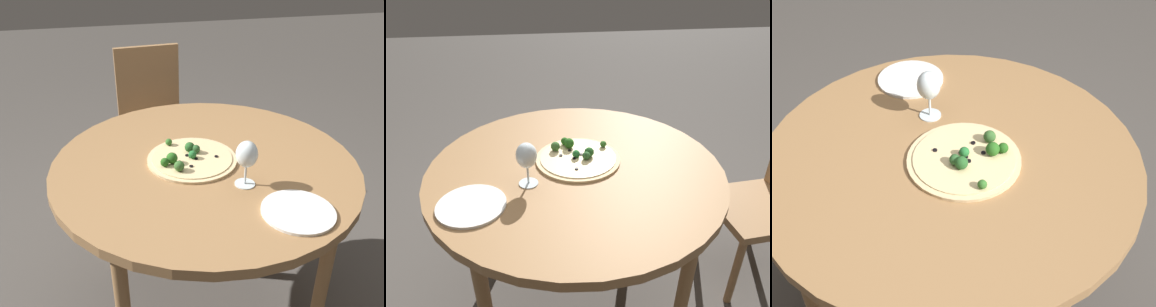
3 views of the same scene
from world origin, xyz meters
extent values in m
plane|color=#4C4742|center=(0.00, 0.00, 0.00)|extent=(12.00, 12.00, 0.00)
cylinder|color=olive|center=(0.00, 0.00, 0.76)|extent=(1.16, 1.16, 0.04)
cylinder|color=olive|center=(-0.36, -0.36, 0.37)|extent=(0.05, 0.05, 0.74)
cylinder|color=olive|center=(-0.36, 0.36, 0.37)|extent=(0.05, 0.05, 0.74)
cylinder|color=olive|center=(0.36, 0.36, 0.37)|extent=(0.05, 0.05, 0.74)
cube|color=#997047|center=(-0.90, -0.07, 0.42)|extent=(0.43, 0.43, 0.04)
cube|color=#997047|center=(-1.08, -0.08, 0.69)|extent=(0.06, 0.38, 0.51)
cylinder|color=#997047|center=(-0.72, -0.23, 0.20)|extent=(0.04, 0.04, 0.40)
cylinder|color=#997047|center=(-0.74, 0.11, 0.20)|extent=(0.04, 0.04, 0.40)
cylinder|color=#997047|center=(-1.06, -0.25, 0.20)|extent=(0.04, 0.04, 0.40)
cylinder|color=#997047|center=(-1.08, 0.09, 0.20)|extent=(0.04, 0.04, 0.40)
cylinder|color=#DBBC89|center=(-0.02, -0.05, 0.78)|extent=(0.34, 0.34, 0.01)
cylinder|color=beige|center=(-0.02, -0.05, 0.79)|extent=(0.31, 0.31, 0.00)
sphere|color=#23692E|center=(-0.01, -0.05, 0.81)|extent=(0.03, 0.03, 0.03)
sphere|color=#325D28|center=(0.07, -0.11, 0.81)|extent=(0.04, 0.04, 0.04)
sphere|color=#306626|center=(-0.13, -0.12, 0.81)|extent=(0.03, 0.03, 0.03)
sphere|color=#295729|center=(-0.05, -0.02, 0.81)|extent=(0.03, 0.03, 0.03)
sphere|color=#235523|center=(-0.06, -0.04, 0.81)|extent=(0.04, 0.04, 0.04)
sphere|color=#265D1C|center=(0.01, -0.13, 0.81)|extent=(0.04, 0.04, 0.04)
sphere|color=#225619|center=(0.03, -0.16, 0.81)|extent=(0.03, 0.03, 0.03)
cylinder|color=black|center=(0.00, 0.05, 0.80)|extent=(0.01, 0.01, 0.00)
cylinder|color=black|center=(-0.05, -0.03, 0.80)|extent=(0.01, 0.01, 0.00)
cylinder|color=black|center=(-0.02, -0.05, 0.80)|extent=(0.01, 0.01, 0.00)
cylinder|color=black|center=(-0.03, -0.06, 0.80)|extent=(0.01, 0.01, 0.00)
cylinder|color=black|center=(0.01, -0.10, 0.80)|extent=(0.01, 0.01, 0.00)
cylinder|color=black|center=(0.00, -0.03, 0.80)|extent=(0.01, 0.01, 0.00)
cylinder|color=black|center=(0.05, -0.06, 0.80)|extent=(0.01, 0.01, 0.00)
cylinder|color=silver|center=(0.19, 0.10, 0.78)|extent=(0.07, 0.07, 0.00)
cylinder|color=silver|center=(0.19, 0.10, 0.82)|extent=(0.01, 0.01, 0.07)
ellipsoid|color=silver|center=(0.19, 0.10, 0.90)|extent=(0.08, 0.08, 0.10)
cylinder|color=silver|center=(0.38, 0.21, 0.78)|extent=(0.23, 0.23, 0.01)
camera|label=1|loc=(1.37, -0.35, 1.60)|focal=40.00mm
camera|label=2|loc=(0.16, 1.25, 1.56)|focal=35.00mm
camera|label=3|loc=(-1.18, -0.23, 1.86)|focal=50.00mm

